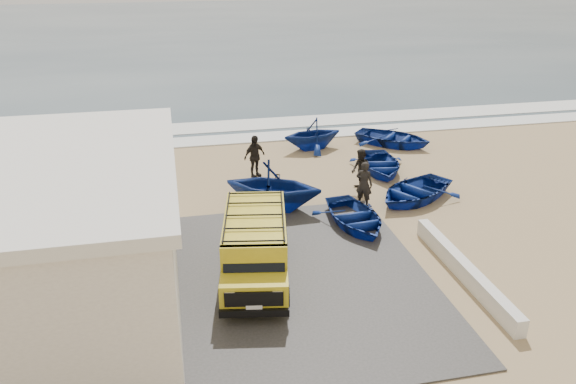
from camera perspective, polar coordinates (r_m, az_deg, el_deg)
ground at (r=18.91m, az=-0.54°, el=-5.69°), size 160.00×160.00×0.00m
slab at (r=16.95m, az=-5.88°, el=-9.49°), size 12.00×10.00×0.05m
ocean at (r=72.85m, az=-9.81°, el=15.81°), size 180.00×88.00×0.01m
surf_line at (r=29.83m, az=-5.21°, el=5.40°), size 180.00×1.60×0.06m
surf_wash at (r=32.21m, az=-5.78°, el=6.72°), size 180.00×2.20×0.04m
building at (r=16.39m, az=-25.72°, el=-4.51°), size 8.40×9.40×4.30m
parapet at (r=17.96m, az=17.46°, el=-7.58°), size 0.35×6.00×0.55m
van at (r=16.83m, az=-3.36°, el=-5.46°), size 2.61×4.95×2.02m
boat_near_left at (r=20.33m, az=6.81°, el=-2.53°), size 2.83×3.72×0.72m
boat_near_right at (r=22.84m, az=12.68°, el=0.13°), size 4.67×4.29×0.79m
boat_mid_left at (r=21.25m, az=-1.51°, el=0.66°), size 4.78×4.56×1.96m
boat_mid_right at (r=25.50m, az=9.40°, el=2.80°), size 3.02×3.84×0.72m
boat_far_left at (r=28.06m, az=2.49°, el=5.94°), size 3.45×3.13×1.58m
boat_far_right at (r=29.19m, az=10.62°, el=5.45°), size 4.70×4.62×0.80m
fisherman_front at (r=21.74m, az=7.74°, el=0.79°), size 0.79×0.77×1.83m
fisherman_middle at (r=23.17m, az=7.38°, el=2.18°), size 0.74×0.91×1.77m
fisherman_back at (r=24.46m, az=-3.42°, el=3.63°), size 1.19×0.96×1.89m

